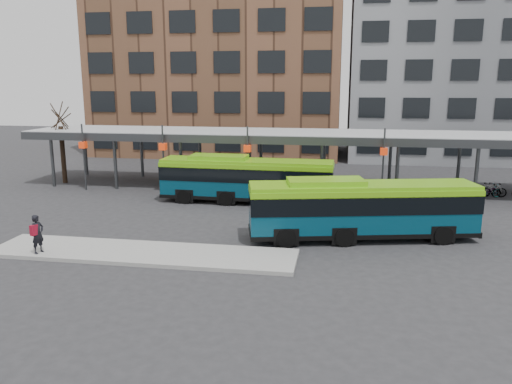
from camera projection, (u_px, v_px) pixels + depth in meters
name	position (u px, v px, depth m)	size (l,w,h in m)	color
ground	(272.00, 241.00, 24.65)	(120.00, 120.00, 0.00)	#28282B
boarding_island	(143.00, 253.00, 22.64)	(14.00, 3.00, 0.18)	gray
canopy	(295.00, 136.00, 36.22)	(40.00, 6.53, 4.80)	#999B9E
tree	(63.00, 152.00, 38.61)	(1.64, 1.64, 5.60)	black
building_brick	(222.00, 52.00, 54.75)	(26.00, 14.00, 22.00)	brown
building_grey	(470.00, 59.00, 50.75)	(24.00, 14.00, 20.00)	slate
bus_front	(361.00, 208.00, 24.64)	(11.41, 4.80, 3.08)	#06374C
bus_rear	(246.00, 178.00, 32.32)	(11.19, 2.73, 3.07)	#06374C
pedestrian	(37.00, 234.00, 22.20)	(0.56, 0.72, 1.75)	black
bike_rack	(483.00, 190.00, 34.06)	(6.67, 1.43, 1.00)	slate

